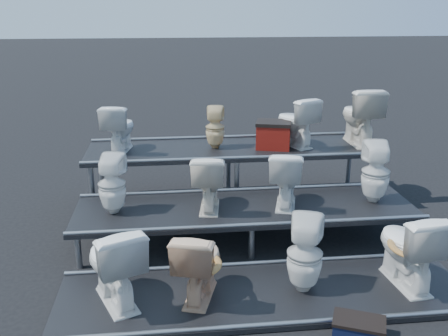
{
  "coord_description": "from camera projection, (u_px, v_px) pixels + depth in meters",
  "views": [
    {
      "loc": [
        -0.91,
        -5.67,
        2.86
      ],
      "look_at": [
        -0.26,
        0.1,
        0.94
      ],
      "focal_mm": 40.0,
      "sensor_mm": 36.0,
      "label": 1
    }
  ],
  "objects": [
    {
      "name": "ground",
      "position": [
        245.0,
        240.0,
        6.35
      ],
      "size": [
        80.0,
        80.0,
        0.0
      ],
      "primitive_type": "plane",
      "color": "black",
      "rests_on": "ground"
    },
    {
      "name": "tier_front",
      "position": [
        264.0,
        294.0,
        5.11
      ],
      "size": [
        4.2,
        1.2,
        0.06
      ],
      "primitive_type": "cube",
      "color": "black",
      "rests_on": "ground"
    },
    {
      "name": "tier_mid",
      "position": [
        245.0,
        223.0,
        6.28
      ],
      "size": [
        4.2,
        1.2,
        0.46
      ],
      "primitive_type": "cube",
      "color": "black",
      "rests_on": "ground"
    },
    {
      "name": "tier_back",
      "position": [
        232.0,
        175.0,
        7.44
      ],
      "size": [
        4.2,
        1.2,
        0.86
      ],
      "primitive_type": "cube",
      "color": "black",
      "rests_on": "ground"
    },
    {
      "name": "toilet_0",
      "position": [
        113.0,
        263.0,
        4.81
      ],
      "size": [
        0.75,
        0.94,
        0.84
      ],
      "primitive_type": "imported",
      "rotation": [
        0.0,
        0.0,
        3.54
      ],
      "color": "white",
      "rests_on": "tier_front"
    },
    {
      "name": "toilet_1",
      "position": [
        199.0,
        263.0,
        4.92
      ],
      "size": [
        0.61,
        0.82,
        0.75
      ],
      "primitive_type": "imported",
      "rotation": [
        0.0,
        0.0,
        2.85
      ],
      "color": "#E1B28A",
      "rests_on": "tier_front"
    },
    {
      "name": "toilet_2",
      "position": [
        305.0,
        254.0,
        5.02
      ],
      "size": [
        0.47,
        0.47,
        0.8
      ],
      "primitive_type": "imported",
      "rotation": [
        0.0,
        0.0,
        2.79
      ],
      "color": "white",
      "rests_on": "tier_front"
    },
    {
      "name": "toilet_3",
      "position": [
        408.0,
        247.0,
        5.13
      ],
      "size": [
        0.54,
        0.86,
        0.84
      ],
      "primitive_type": "imported",
      "rotation": [
        0.0,
        0.0,
        3.23
      ],
      "color": "white",
      "rests_on": "tier_front"
    },
    {
      "name": "toilet_4",
      "position": [
        112.0,
        184.0,
        5.92
      ],
      "size": [
        0.38,
        0.39,
        0.72
      ],
      "primitive_type": "imported",
      "rotation": [
        0.0,
        0.0,
        2.95
      ],
      "color": "white",
      "rests_on": "tier_mid"
    },
    {
      "name": "toilet_5",
      "position": [
        209.0,
        181.0,
        6.05
      ],
      "size": [
        0.49,
        0.74,
        0.71
      ],
      "primitive_type": "imported",
      "rotation": [
        0.0,
        0.0,
        3.0
      ],
      "color": "silver",
      "rests_on": "tier_mid"
    },
    {
      "name": "toilet_6",
      "position": [
        286.0,
        178.0,
        6.15
      ],
      "size": [
        0.58,
        0.79,
        0.72
      ],
      "primitive_type": "imported",
      "rotation": [
        0.0,
        0.0,
        2.87
      ],
      "color": "white",
      "rests_on": "tier_mid"
    },
    {
      "name": "toilet_7",
      "position": [
        376.0,
        172.0,
        6.26
      ],
      "size": [
        0.41,
        0.42,
        0.78
      ],
      "primitive_type": "imported",
      "rotation": [
        0.0,
        0.0,
        2.96
      ],
      "color": "white",
      "rests_on": "tier_mid"
    },
    {
      "name": "toilet_8",
      "position": [
        119.0,
        128.0,
        7.03
      ],
      "size": [
        0.51,
        0.73,
        0.68
      ],
      "primitive_type": "imported",
      "rotation": [
        0.0,
        0.0,
        2.94
      ],
      "color": "white",
      "rests_on": "tier_back"
    },
    {
      "name": "toilet_9",
      "position": [
        215.0,
        128.0,
        7.18
      ],
      "size": [
        0.31,
        0.32,
        0.61
      ],
      "primitive_type": "imported",
      "rotation": [
        0.0,
        0.0,
        2.98
      ],
      "color": "beige",
      "rests_on": "tier_back"
    },
    {
      "name": "toilet_10",
      "position": [
        296.0,
        121.0,
        7.29
      ],
      "size": [
        0.65,
        0.81,
        0.73
      ],
      "primitive_type": "imported",
      "rotation": [
        0.0,
        0.0,
        3.54
      ],
      "color": "white",
      "rests_on": "tier_back"
    },
    {
      "name": "toilet_11",
      "position": [
        360.0,
        116.0,
        7.38
      ],
      "size": [
        0.48,
        0.84,
        0.85
      ],
      "primitive_type": "imported",
      "rotation": [
        0.0,
        0.0,
        3.14
      ],
      "color": "silver",
      "rests_on": "tier_back"
    },
    {
      "name": "red_crate",
      "position": [
        273.0,
        136.0,
        7.23
      ],
      "size": [
        0.56,
        0.49,
        0.34
      ],
      "primitive_type": "cube",
      "rotation": [
        0.0,
        0.0,
        -0.26
      ],
      "color": "maroon",
      "rests_on": "tier_back"
    },
    {
      "name": "step_stool",
      "position": [
        358.0,
        330.0,
        4.47
      ],
      "size": [
        0.51,
        0.42,
        0.16
      ],
      "primitive_type": "cube",
      "rotation": [
        0.0,
        0.0,
        -0.41
      ],
      "color": "black",
      "rests_on": "ground"
    }
  ]
}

